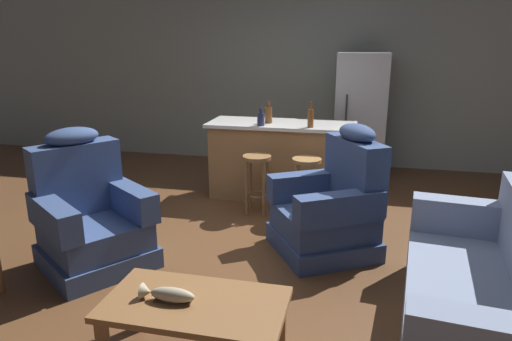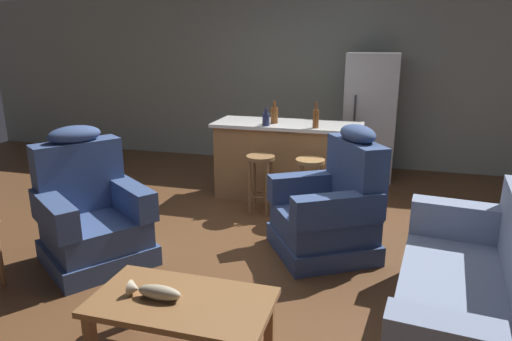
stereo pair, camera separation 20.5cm
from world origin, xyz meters
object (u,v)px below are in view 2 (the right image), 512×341
Objects in this scene: bottle_short_amber at (316,118)px; bar_stool_left at (261,174)px; couch at (478,303)px; recliner_near_island at (332,209)px; coffee_table at (182,307)px; fish_figurine at (154,292)px; bottle_tall_green at (274,115)px; bottle_wine_dark at (266,119)px; refrigerator at (370,117)px; bar_stool_right at (310,178)px; kitchen_island at (287,160)px; recliner_near_lamp at (91,215)px.

bar_stool_left is at bearing -142.90° from bottle_short_amber.
recliner_near_island is (-1.06, 1.18, 0.08)m from couch.
fish_figurine reaches higher than coffee_table.
bottle_tall_green is 0.21m from bottle_wine_dark.
refrigerator is (0.90, 4.38, 0.52)m from coffee_table.
recliner_near_island is at bearing -73.55° from bottle_short_amber.
bar_stool_left is 2.17m from refrigerator.
bar_stool_right is (0.36, 2.55, 0.11)m from coffee_table.
bottle_short_amber is at bearing 83.42° from coffee_table.
kitchen_island is (-0.72, 1.41, 0.06)m from recliner_near_island.
bar_stool_right is (1.71, 1.52, 0.05)m from recliner_near_lamp.
refrigerator is (1.06, 4.41, 0.42)m from fish_figurine.
kitchen_island is at bearing -48.90° from couch.
couch is at bearing 27.32° from recliner_near_lamp.
coffee_table is 4.50m from refrigerator.
kitchen_island reaches higher than bar_stool_right.
recliner_near_lamp reaches higher than bar_stool_left.
couch is at bearing -77.32° from refrigerator.
recliner_near_island is at bearing -66.82° from bar_stool_right.
bar_stool_left is 0.82m from bottle_tall_green.
bar_stool_left is at bearing -121.04° from refrigerator.
bar_stool_right is at bearing 77.03° from recliner_near_lamp.
fish_figurine is at bearing -103.51° from refrigerator.
coffee_table is at bearing -96.58° from bottle_short_amber.
couch is 1.13× the size of refrigerator.
bottle_short_amber is at bearing -111.46° from refrigerator.
fish_figurine is at bearing -89.09° from bar_stool_left.
bar_stool_left is (-0.17, -0.63, -0.01)m from kitchen_island.
kitchen_island is (1.32, 2.15, 0.06)m from recliner_near_lamp.
bar_stool_right reaches higher than coffee_table.
fish_figurine is 3.02m from bottle_wine_dark.
recliner_near_lamp is at bearing -11.27° from recliner_near_island.
fish_figurine is at bearing -99.52° from bottle_short_amber.
recliner_near_lamp and recliner_near_island have the same top height.
bottle_wine_dark reaches higher than fish_figurine.
kitchen_island is 1.02× the size of refrigerator.
kitchen_island is at bearing 49.74° from bottle_wine_dark.
bottle_tall_green reaches higher than couch.
bottle_short_amber is (0.37, -0.22, 0.58)m from kitchen_island.
bar_stool_right is 0.99m from bottle_tall_green.
fish_figurine is 0.28× the size of recliner_near_lamp.
bar_stool_left and bar_stool_right have the same top height.
bottle_short_amber is at bearing 37.10° from bar_stool_left.
kitchen_island is 0.64m from bottle_wine_dark.
recliner_near_island is 1.76× the size of bar_stool_left.
refrigerator reaches higher than bar_stool_right.
refrigerator reaches higher than bar_stool_left.
refrigerator is at bearing -70.74° from couch.
kitchen_island is (-1.78, 2.60, 0.14)m from couch.
bar_stool_left reaches higher than coffee_table.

